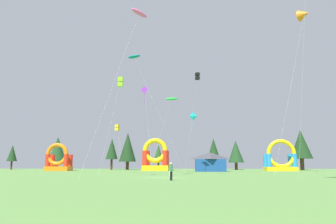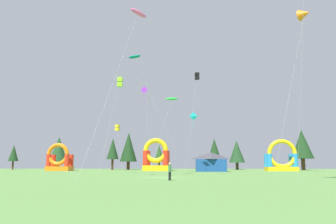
# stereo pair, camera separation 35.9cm
# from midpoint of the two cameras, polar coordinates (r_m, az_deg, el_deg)

# --- Properties ---
(ground_plane) EXTENTS (120.00, 120.00, 0.00)m
(ground_plane) POSITION_cam_midpoint_polar(r_m,az_deg,el_deg) (39.77, -0.94, -11.28)
(ground_plane) COLOR #5B8C42
(kite_pink_parafoil) EXTENTS (5.96, 8.75, 21.15)m
(kite_pink_parafoil) POSITION_cam_midpoint_polar(r_m,az_deg,el_deg) (43.95, -4.89, 16.70)
(kite_pink_parafoil) COLOR #EA599E
(kite_pink_parafoil) RESTS_ON ground_plane
(kite_yellow_box) EXTENTS (1.61, 0.77, 8.04)m
(kite_yellow_box) POSITION_cam_midpoint_polar(r_m,az_deg,el_deg) (55.57, -8.59, -2.71)
(kite_yellow_box) COLOR yellow
(kite_yellow_box) RESTS_ON ground_plane
(kite_teal_parafoil) EXTENTS (12.16, 2.69, 25.18)m
(kite_teal_parafoil) POSITION_cam_midpoint_polar(r_m,az_deg,el_deg) (72.99, -5.65, 9.50)
(kite_teal_parafoil) COLOR #0C7F7A
(kite_teal_parafoil) RESTS_ON ground_plane
(kite_purple_diamond) EXTENTS (2.12, 2.85, 13.80)m
(kite_purple_diamond) POSITION_cam_midpoint_polar(r_m,az_deg,el_deg) (53.47, -3.89, 3.61)
(kite_purple_diamond) COLOR purple
(kite_purple_diamond) RESTS_ON ground_plane
(kite_orange_delta) EXTENTS (9.49, 8.71, 27.53)m
(kite_orange_delta) POSITION_cam_midpoint_polar(r_m,az_deg,el_deg) (62.19, 22.72, 15.43)
(kite_orange_delta) COLOR orange
(kite_orange_delta) RESTS_ON ground_plane
(kite_green_parafoil) EXTENTS (4.91, 2.61, 13.08)m
(kite_green_parafoil) POSITION_cam_midpoint_polar(r_m,az_deg,el_deg) (56.58, 0.82, 2.29)
(kite_green_parafoil) COLOR green
(kite_green_parafoil) RESTS_ON ground_plane
(kite_black_box) EXTENTS (2.33, 5.10, 14.31)m
(kite_black_box) POSITION_cam_midpoint_polar(r_m,az_deg,el_deg) (46.81, 5.27, 6.13)
(kite_black_box) COLOR black
(kite_black_box) RESTS_ON ground_plane
(kite_cyan_diamond) EXTENTS (2.17, 3.53, 10.61)m
(kite_cyan_diamond) POSITION_cam_midpoint_polar(r_m,az_deg,el_deg) (60.19, 4.55, -0.88)
(kite_cyan_diamond) COLOR #19B7CC
(kite_cyan_diamond) RESTS_ON ground_plane
(kite_lime_box) EXTENTS (2.85, 0.62, 12.69)m
(kite_lime_box) POSITION_cam_midpoint_polar(r_m,az_deg,el_deg) (43.14, -8.11, 5.15)
(kite_lime_box) COLOR #8CD826
(kite_lime_box) RESTS_ON ground_plane
(person_near_camera) EXTENTS (0.43, 0.43, 1.75)m
(person_near_camera) POSITION_cam_midpoint_polar(r_m,az_deg,el_deg) (32.74, 0.62, -9.98)
(person_near_camera) COLOR black
(person_near_camera) RESTS_ON ground_plane
(person_left_edge) EXTENTS (0.39, 0.39, 1.70)m
(person_left_edge) POSITION_cam_midpoint_polar(r_m,az_deg,el_deg) (43.88, 0.53, -9.73)
(person_left_edge) COLOR silver
(person_left_edge) RESTS_ON ground_plane
(inflatable_orange_dome) EXTENTS (5.71, 4.68, 7.13)m
(inflatable_orange_dome) POSITION_cam_midpoint_polar(r_m,az_deg,el_deg) (73.64, -1.92, -8.16)
(inflatable_orange_dome) COLOR yellow
(inflatable_orange_dome) RESTS_ON ground_plane
(inflatable_yellow_castle) EXTENTS (6.37, 3.80, 6.71)m
(inflatable_yellow_castle) POSITION_cam_midpoint_polar(r_m,az_deg,el_deg) (74.56, 19.21, -7.85)
(inflatable_yellow_castle) COLOR yellow
(inflatable_yellow_castle) RESTS_ON ground_plane
(inflatable_blue_arch) EXTENTS (5.14, 3.73, 6.04)m
(inflatable_blue_arch) POSITION_cam_midpoint_polar(r_m,az_deg,el_deg) (77.00, -18.25, -8.07)
(inflatable_blue_arch) COLOR orange
(inflatable_blue_arch) RESTS_ON ground_plane
(festival_tent) EXTENTS (6.02, 4.26, 3.84)m
(festival_tent) POSITION_cam_midpoint_polar(r_m,az_deg,el_deg) (67.90, 7.57, -8.57)
(festival_tent) COLOR #19478C
(festival_tent) RESTS_ON ground_plane
(tree_row_0) EXTENTS (2.55, 2.55, 6.38)m
(tree_row_0) POSITION_cam_midpoint_polar(r_m,az_deg,el_deg) (95.52, -25.11, -6.49)
(tree_row_0) COLOR #4C331E
(tree_row_0) RESTS_ON ground_plane
(tree_row_1) EXTENTS (4.99, 4.99, 8.35)m
(tree_row_1) POSITION_cam_midpoint_polar(r_m,az_deg,el_deg) (89.46, -18.34, -6.31)
(tree_row_1) COLOR #4C331E
(tree_row_1) RESTS_ON ground_plane
(tree_row_2) EXTENTS (3.03, 3.03, 7.93)m
(tree_row_2) POSITION_cam_midpoint_polar(r_m,az_deg,el_deg) (85.36, -9.44, -6.35)
(tree_row_2) COLOR #4C331E
(tree_row_2) RESTS_ON ground_plane
(tree_row_3) EXTENTS (4.42, 4.42, 9.57)m
(tree_row_3) POSITION_cam_midpoint_polar(r_m,az_deg,el_deg) (86.48, -6.74, -6.08)
(tree_row_3) COLOR #4C331E
(tree_row_3) RESTS_ON ground_plane
(tree_row_4) EXTENTS (2.40, 2.40, 6.16)m
(tree_row_4) POSITION_cam_midpoint_polar(r_m,az_deg,el_deg) (80.73, -1.42, -7.17)
(tree_row_4) COLOR #4C331E
(tree_row_4) RESTS_ON ground_plane
(tree_row_5) EXTENTS (3.22, 3.22, 7.81)m
(tree_row_5) POSITION_cam_midpoint_polar(r_m,az_deg,el_deg) (83.61, 8.17, -6.40)
(tree_row_5) COLOR #4C331E
(tree_row_5) RESTS_ON ground_plane
(tree_row_6) EXTENTS (4.01, 4.01, 7.43)m
(tree_row_6) POSITION_cam_midpoint_polar(r_m,az_deg,el_deg) (86.51, 11.95, -6.74)
(tree_row_6) COLOR #4C331E
(tree_row_6) RESTS_ON ground_plane
(tree_row_7) EXTENTS (5.16, 5.16, 9.72)m
(tree_row_7) POSITION_cam_midpoint_polar(r_m,az_deg,el_deg) (86.49, 22.33, -5.20)
(tree_row_7) COLOR #4C331E
(tree_row_7) RESTS_ON ground_plane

